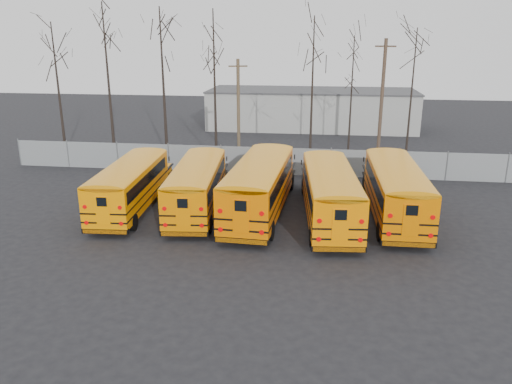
# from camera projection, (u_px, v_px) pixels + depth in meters

# --- Properties ---
(ground) EXTENTS (120.00, 120.00, 0.00)m
(ground) POSITION_uv_depth(u_px,v_px,m) (252.00, 237.00, 25.17)
(ground) COLOR black
(ground) RESTS_ON ground
(fence) EXTENTS (40.00, 0.04, 2.00)m
(fence) POSITION_uv_depth(u_px,v_px,m) (275.00, 161.00, 36.22)
(fence) COLOR gray
(fence) RESTS_ON ground
(distant_building) EXTENTS (22.00, 8.00, 4.00)m
(distant_building) POSITION_uv_depth(u_px,v_px,m) (311.00, 109.00, 54.57)
(distant_building) COLOR #999A95
(distant_building) RESTS_ON ground
(bus_a) EXTENTS (3.01, 10.35, 2.86)m
(bus_a) POSITION_uv_depth(u_px,v_px,m) (131.00, 182.00, 28.64)
(bus_a) COLOR black
(bus_a) RESTS_ON ground
(bus_b) EXTENTS (3.36, 10.57, 2.91)m
(bus_b) POSITION_uv_depth(u_px,v_px,m) (197.00, 183.00, 28.40)
(bus_b) COLOR black
(bus_b) RESTS_ON ground
(bus_c) EXTENTS (3.19, 11.57, 3.21)m
(bus_c) POSITION_uv_depth(u_px,v_px,m) (260.00, 183.00, 27.79)
(bus_c) COLOR black
(bus_c) RESTS_ON ground
(bus_d) EXTENTS (3.48, 11.06, 3.05)m
(bus_d) POSITION_uv_depth(u_px,v_px,m) (330.00, 190.00, 26.79)
(bus_d) COLOR black
(bus_d) RESTS_ON ground
(bus_e) EXTENTS (2.72, 11.04, 3.08)m
(bus_e) POSITION_uv_depth(u_px,v_px,m) (395.00, 186.00, 27.33)
(bus_e) COLOR black
(bus_e) RESTS_ON ground
(utility_pole_left) EXTENTS (1.41, 0.47, 8.06)m
(utility_pole_left) POSITION_uv_depth(u_px,v_px,m) (238.00, 111.00, 38.36)
(utility_pole_left) COLOR brown
(utility_pole_left) RESTS_ON ground
(utility_pole_right) EXTENTS (1.69, 0.39, 9.51)m
(utility_pole_right) POSITION_uv_depth(u_px,v_px,m) (382.00, 96.00, 41.65)
(utility_pole_right) COLOR #493729
(utility_pole_right) RESTS_ON ground
(tree_0) EXTENTS (0.26, 0.26, 10.78)m
(tree_0) POSITION_uv_depth(u_px,v_px,m) (59.00, 90.00, 41.21)
(tree_0) COLOR black
(tree_0) RESTS_ON ground
(tree_1) EXTENTS (0.26, 0.26, 12.24)m
(tree_1) POSITION_uv_depth(u_px,v_px,m) (109.00, 82.00, 40.21)
(tree_1) COLOR black
(tree_1) RESTS_ON ground
(tree_2) EXTENTS (0.26, 0.26, 11.92)m
(tree_2) POSITION_uv_depth(u_px,v_px,m) (163.00, 83.00, 40.86)
(tree_2) COLOR black
(tree_2) RESTS_ON ground
(tree_3) EXTENTS (0.26, 0.26, 11.63)m
(tree_3) POSITION_uv_depth(u_px,v_px,m) (215.00, 89.00, 38.37)
(tree_3) COLOR black
(tree_3) RESTS_ON ground
(tree_4) EXTENTS (0.26, 0.26, 11.07)m
(tree_4) POSITION_uv_depth(u_px,v_px,m) (312.00, 95.00, 36.58)
(tree_4) COLOR black
(tree_4) RESTS_ON ground
(tree_5) EXTENTS (0.26, 0.26, 9.74)m
(tree_5) POSITION_uv_depth(u_px,v_px,m) (351.00, 99.00, 39.84)
(tree_5) COLOR black
(tree_5) RESTS_ON ground
(tree_6) EXTENTS (0.26, 0.26, 10.24)m
(tree_6) POSITION_uv_depth(u_px,v_px,m) (411.00, 103.00, 35.53)
(tree_6) COLOR black
(tree_6) RESTS_ON ground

